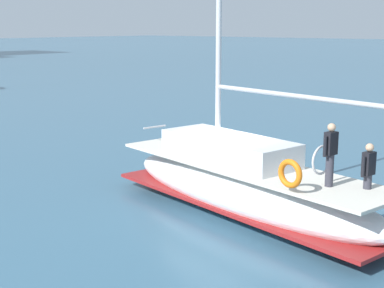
% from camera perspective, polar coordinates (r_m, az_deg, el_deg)
% --- Properties ---
extents(ground_plane, '(400.00, 400.00, 0.00)m').
position_cam_1_polar(ground_plane, '(17.82, 4.18, -5.64)').
color(ground_plane, '#38607A').
extents(main_sailboat, '(4.10, 9.88, 14.45)m').
position_cam_1_polar(main_sailboat, '(16.34, 5.21, -3.91)').
color(main_sailboat, silver).
rests_on(main_sailboat, ground).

